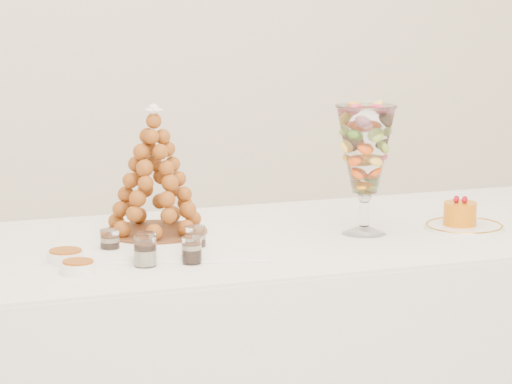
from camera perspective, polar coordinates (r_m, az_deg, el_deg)
name	(u,v)px	position (r m, az deg, el deg)	size (l,w,h in m)	color
buffet_table	(277,375)	(3.29, 1.01, -8.63)	(2.07, 0.90, 0.77)	white
lace_tray	(161,241)	(3.10, -4.48, -2.30)	(0.53, 0.40, 0.02)	white
macaron_vase	(365,151)	(3.18, 5.17, 1.93)	(0.16, 0.16, 0.34)	white
cake_plate	(464,227)	(3.31, 9.77, -1.63)	(0.21, 0.21, 0.01)	white
verrine_a	(110,243)	(3.00, -6.89, -2.38)	(0.05, 0.05, 0.06)	white
verrine_b	(147,245)	(2.96, -5.16, -2.51)	(0.05, 0.05, 0.06)	white
verrine_c	(196,240)	(3.00, -2.86, -2.26)	(0.05, 0.05, 0.07)	white
verrine_d	(145,251)	(2.88, -5.24, -2.78)	(0.05, 0.05, 0.07)	white
verrine_e	(192,250)	(2.90, -3.04, -2.75)	(0.05, 0.05, 0.06)	white
ramekin_back	(66,257)	(2.94, -8.95, -3.04)	(0.09, 0.09, 0.03)	white
ramekin_front	(78,268)	(2.85, -8.37, -3.54)	(0.08, 0.08, 0.03)	white
croquembouche	(155,171)	(3.12, -4.80, 1.00)	(0.27, 0.27, 0.34)	brown
mousse_cake	(460,213)	(3.31, 9.58, -0.99)	(0.09, 0.09, 0.08)	orange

